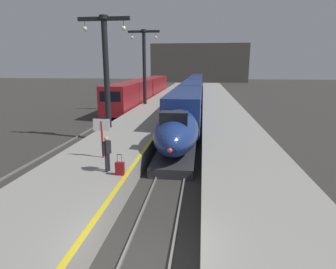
{
  "coord_description": "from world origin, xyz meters",
  "views": [
    {
      "loc": [
        1.58,
        -7.06,
        5.88
      ],
      "look_at": [
        -0.45,
        9.82,
        1.8
      ],
      "focal_mm": 30.49,
      "sensor_mm": 36.0,
      "label": 1
    }
  ],
  "objects_px": {
    "passenger_near_edge": "(107,151)",
    "rolling_suitcase": "(120,168)",
    "station_column_mid": "(106,62)",
    "regional_train_adjacent": "(144,89)",
    "highspeed_train_main": "(194,89)",
    "station_column_far": "(144,60)",
    "departure_info_board": "(102,130)"
  },
  "relations": [
    {
      "from": "station_column_mid",
      "to": "regional_train_adjacent",
      "type": "bearing_deg",
      "value": 94.95
    },
    {
      "from": "station_column_mid",
      "to": "rolling_suitcase",
      "type": "bearing_deg",
      "value": -69.09
    },
    {
      "from": "station_column_mid",
      "to": "rolling_suitcase",
      "type": "relative_size",
      "value": 8.69
    },
    {
      "from": "station_column_mid",
      "to": "passenger_near_edge",
      "type": "bearing_deg",
      "value": -72.01
    },
    {
      "from": "passenger_near_edge",
      "to": "rolling_suitcase",
      "type": "bearing_deg",
      "value": -28.83
    },
    {
      "from": "regional_train_adjacent",
      "to": "departure_info_board",
      "type": "xyz_separation_m",
      "value": [
        4.41,
        -33.08,
        0.43
      ]
    },
    {
      "from": "station_column_far",
      "to": "regional_train_adjacent",
      "type": "bearing_deg",
      "value": 101.81
    },
    {
      "from": "departure_info_board",
      "to": "station_column_mid",
      "type": "bearing_deg",
      "value": 106.04
    },
    {
      "from": "passenger_near_edge",
      "to": "highspeed_train_main",
      "type": "bearing_deg",
      "value": 85.94
    },
    {
      "from": "station_column_far",
      "to": "rolling_suitcase",
      "type": "relative_size",
      "value": 9.45
    },
    {
      "from": "passenger_near_edge",
      "to": "departure_info_board",
      "type": "bearing_deg",
      "value": 115.04
    },
    {
      "from": "regional_train_adjacent",
      "to": "rolling_suitcase",
      "type": "relative_size",
      "value": 37.27
    },
    {
      "from": "station_column_mid",
      "to": "passenger_near_edge",
      "type": "height_order",
      "value": "station_column_mid"
    },
    {
      "from": "regional_train_adjacent",
      "to": "station_column_far",
      "type": "bearing_deg",
      "value": -78.19
    },
    {
      "from": "highspeed_train_main",
      "to": "station_column_far",
      "type": "distance_m",
      "value": 16.19
    },
    {
      "from": "rolling_suitcase",
      "to": "departure_info_board",
      "type": "distance_m",
      "value": 3.13
    },
    {
      "from": "rolling_suitcase",
      "to": "departure_info_board",
      "type": "xyz_separation_m",
      "value": [
        -1.64,
        2.39,
        1.2
      ]
    },
    {
      "from": "rolling_suitcase",
      "to": "departure_info_board",
      "type": "relative_size",
      "value": 0.46
    },
    {
      "from": "highspeed_train_main",
      "to": "rolling_suitcase",
      "type": "height_order",
      "value": "highspeed_train_main"
    },
    {
      "from": "station_column_mid",
      "to": "passenger_near_edge",
      "type": "distance_m",
      "value": 11.0
    },
    {
      "from": "highspeed_train_main",
      "to": "station_column_mid",
      "type": "height_order",
      "value": "station_column_mid"
    },
    {
      "from": "regional_train_adjacent",
      "to": "rolling_suitcase",
      "type": "xyz_separation_m",
      "value": [
        6.04,
        -35.47,
        -0.77
      ]
    },
    {
      "from": "departure_info_board",
      "to": "station_column_far",
      "type": "bearing_deg",
      "value": 95.59
    },
    {
      "from": "highspeed_train_main",
      "to": "rolling_suitcase",
      "type": "bearing_deg",
      "value": -93.0
    },
    {
      "from": "regional_train_adjacent",
      "to": "departure_info_board",
      "type": "distance_m",
      "value": 33.37
    },
    {
      "from": "highspeed_train_main",
      "to": "station_column_far",
      "type": "bearing_deg",
      "value": -112.37
    },
    {
      "from": "station_column_far",
      "to": "departure_info_board",
      "type": "relative_size",
      "value": 4.38
    },
    {
      "from": "departure_info_board",
      "to": "rolling_suitcase",
      "type": "bearing_deg",
      "value": -55.55
    },
    {
      "from": "regional_train_adjacent",
      "to": "departure_info_board",
      "type": "bearing_deg",
      "value": -82.41
    },
    {
      "from": "passenger_near_edge",
      "to": "departure_info_board",
      "type": "distance_m",
      "value": 2.27
    },
    {
      "from": "highspeed_train_main",
      "to": "regional_train_adjacent",
      "type": "bearing_deg",
      "value": -154.76
    },
    {
      "from": "station_column_mid",
      "to": "station_column_far",
      "type": "height_order",
      "value": "station_column_far"
    }
  ]
}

